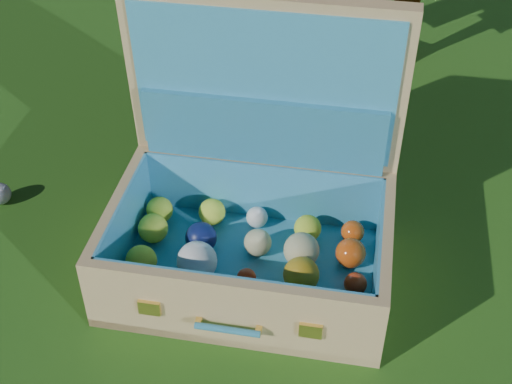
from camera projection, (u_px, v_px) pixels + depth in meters
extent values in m
plane|color=#215114|center=(259.00, 248.00, 1.80)|extent=(60.00, 60.00, 0.00)
sphere|color=teal|center=(0.00, 194.00, 1.92)|extent=(0.06, 0.06, 0.06)
cube|color=tan|center=(249.00, 273.00, 1.72)|extent=(0.66, 0.45, 0.02)
cube|color=tan|center=(230.00, 313.00, 1.51)|extent=(0.65, 0.04, 0.20)
cube|color=tan|center=(263.00, 192.00, 1.82)|extent=(0.65, 0.04, 0.20)
cube|color=tan|center=(120.00, 231.00, 1.71)|extent=(0.04, 0.39, 0.20)
cube|color=tan|center=(383.00, 264.00, 1.62)|extent=(0.04, 0.39, 0.20)
cube|color=teal|center=(249.00, 268.00, 1.71)|extent=(0.61, 0.40, 0.01)
cube|color=teal|center=(232.00, 304.00, 1.51)|extent=(0.60, 0.02, 0.17)
cube|color=teal|center=(262.00, 192.00, 1.80)|extent=(0.60, 0.02, 0.17)
cube|color=teal|center=(126.00, 228.00, 1.70)|extent=(0.02, 0.39, 0.17)
cube|color=teal|center=(377.00, 260.00, 1.62)|extent=(0.02, 0.39, 0.17)
cube|color=tan|center=(265.00, 82.00, 1.63)|extent=(0.65, 0.09, 0.44)
cube|color=teal|center=(264.00, 87.00, 1.62)|extent=(0.60, 0.05, 0.39)
cube|color=teal|center=(263.00, 132.00, 1.69)|extent=(0.58, 0.05, 0.18)
cube|color=#F2C659|center=(149.00, 308.00, 1.52)|extent=(0.05, 0.01, 0.04)
cube|color=#F2C659|center=(311.00, 331.00, 1.47)|extent=(0.05, 0.01, 0.04)
cylinder|color=teal|center=(227.00, 330.00, 1.50)|extent=(0.14, 0.02, 0.02)
cube|color=#F2C659|center=(198.00, 322.00, 1.51)|extent=(0.01, 0.02, 0.01)
cube|color=#F2C659|center=(259.00, 331.00, 1.50)|extent=(0.01, 0.02, 0.01)
sphere|color=#B88B18|center=(133.00, 281.00, 1.62)|extent=(0.08, 0.08, 0.08)
sphere|color=#D64D12|center=(184.00, 291.00, 1.61)|extent=(0.06, 0.06, 0.06)
sphere|color=white|center=(237.00, 298.00, 1.57)|extent=(0.09, 0.09, 0.09)
sphere|color=#D5E838|center=(288.00, 307.00, 1.57)|extent=(0.07, 0.07, 0.07)
sphere|color=#0E1747|center=(344.00, 316.00, 1.55)|extent=(0.07, 0.07, 0.07)
sphere|color=#D5E838|center=(141.00, 261.00, 1.67)|extent=(0.07, 0.07, 0.07)
sphere|color=white|center=(197.00, 261.00, 1.66)|extent=(0.09, 0.09, 0.09)
sphere|color=red|center=(246.00, 278.00, 1.65)|extent=(0.05, 0.05, 0.05)
sphere|color=#B88B18|center=(301.00, 275.00, 1.63)|extent=(0.08, 0.08, 0.08)
sphere|color=red|center=(355.00, 284.00, 1.63)|extent=(0.05, 0.05, 0.05)
sphere|color=#D5E838|center=(153.00, 228.00, 1.76)|extent=(0.07, 0.07, 0.07)
sphere|color=#0E1747|center=(201.00, 238.00, 1.73)|extent=(0.08, 0.08, 0.08)
sphere|color=beige|center=(258.00, 242.00, 1.73)|extent=(0.07, 0.07, 0.07)
sphere|color=beige|center=(301.00, 250.00, 1.69)|extent=(0.09, 0.09, 0.09)
sphere|color=#D64D12|center=(351.00, 253.00, 1.70)|extent=(0.07, 0.07, 0.07)
sphere|color=#D5E838|center=(160.00, 210.00, 1.82)|extent=(0.07, 0.07, 0.07)
sphere|color=#D5E838|center=(212.00, 212.00, 1.81)|extent=(0.07, 0.07, 0.07)
sphere|color=white|center=(257.00, 217.00, 1.81)|extent=(0.05, 0.05, 0.05)
sphere|color=#D5E838|center=(308.00, 228.00, 1.77)|extent=(0.07, 0.07, 0.07)
sphere|color=#D64D12|center=(353.00, 232.00, 1.76)|extent=(0.06, 0.06, 0.06)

